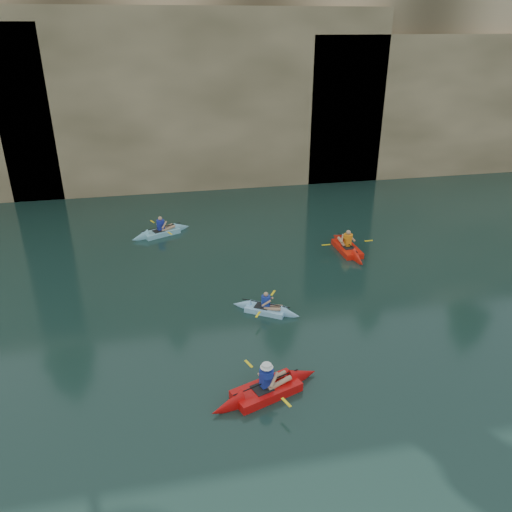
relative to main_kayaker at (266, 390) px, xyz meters
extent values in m
plane|color=black|center=(-1.43, -0.97, -0.18)|extent=(160.00, 160.00, 0.00)
cube|color=tan|center=(-1.43, 29.03, 5.82)|extent=(70.00, 16.00, 12.00)
cube|color=tan|center=(0.57, 21.63, 5.52)|extent=(24.00, 2.40, 11.40)
cube|color=tan|center=(20.57, 21.63, 4.74)|extent=(26.00, 2.40, 9.84)
cube|color=black|center=(-5.43, 20.98, 1.42)|extent=(3.50, 1.00, 3.20)
cube|color=black|center=(8.57, 20.98, 2.07)|extent=(5.00, 1.00, 4.50)
cube|color=red|center=(0.00, 0.00, -0.02)|extent=(2.95, 1.78, 0.32)
cone|color=red|center=(1.25, 0.45, -0.02)|extent=(1.22, 1.13, 0.84)
cone|color=red|center=(-1.25, -0.45, -0.02)|extent=(1.22, 1.13, 0.84)
cube|color=black|center=(-0.14, -0.05, 0.11)|extent=(0.70, 0.68, 0.04)
cube|color=navy|center=(0.00, 0.00, 0.42)|extent=(0.42, 0.34, 0.53)
sphere|color=tan|center=(0.00, 0.00, 0.81)|extent=(0.22, 0.22, 0.22)
cylinder|color=black|center=(0.00, 0.00, 0.28)|extent=(2.12, 0.80, 0.04)
cube|color=yellow|center=(-0.35, 0.96, 0.28)|extent=(0.22, 0.42, 0.02)
cube|color=yellow|center=(0.35, -0.96, 0.28)|extent=(0.22, 0.42, 0.02)
cylinder|color=white|center=(0.00, 0.00, 0.85)|extent=(0.38, 0.38, 0.11)
cube|color=#92CDF5|center=(1.01, 4.60, -0.06)|extent=(2.13, 1.68, 0.24)
cone|color=#92CDF5|center=(1.85, 4.07, -0.06)|extent=(0.97, 0.94, 0.65)
cone|color=#92CDF5|center=(0.18, 5.12, -0.06)|extent=(0.97, 0.94, 0.65)
cube|color=black|center=(0.88, 4.67, 0.03)|extent=(0.68, 0.63, 0.04)
cube|color=navy|center=(1.01, 4.60, 0.28)|extent=(0.35, 0.32, 0.43)
sphere|color=tan|center=(1.01, 4.60, 0.59)|extent=(0.18, 0.18, 0.18)
cylinder|color=black|center=(1.01, 4.60, 0.20)|extent=(1.64, 1.05, 0.04)
cube|color=yellow|center=(1.47, 5.32, 0.20)|extent=(0.29, 0.40, 0.02)
cube|color=yellow|center=(0.56, 3.87, 0.20)|extent=(0.29, 0.40, 0.02)
cube|color=red|center=(6.12, 9.32, -0.03)|extent=(0.92, 2.85, 0.30)
cone|color=red|center=(6.08, 10.65, -0.03)|extent=(0.84, 1.02, 0.81)
cone|color=red|center=(6.15, 7.99, -0.03)|extent=(0.84, 1.02, 0.81)
cube|color=black|center=(6.12, 9.17, 0.09)|extent=(0.52, 0.56, 0.04)
cube|color=orange|center=(6.12, 9.32, 0.40)|extent=(0.25, 0.38, 0.54)
sphere|color=tan|center=(6.12, 9.32, 0.80)|extent=(0.23, 0.23, 0.23)
cylinder|color=black|center=(6.12, 9.32, 0.26)|extent=(0.10, 2.41, 0.04)
cube|color=yellow|center=(5.01, 9.29, 0.26)|extent=(0.42, 0.09, 0.02)
cube|color=yellow|center=(7.22, 9.35, 0.26)|extent=(0.42, 0.09, 0.02)
cube|color=#7EC1D3|center=(-2.65, 13.25, -0.04)|extent=(2.64, 1.77, 0.28)
cone|color=#7EC1D3|center=(-1.56, 13.74, -0.04)|extent=(1.13, 1.06, 0.76)
cone|color=#7EC1D3|center=(-3.74, 12.75, -0.04)|extent=(1.13, 1.06, 0.76)
cube|color=black|center=(-2.79, 13.19, 0.07)|extent=(0.70, 0.66, 0.04)
cube|color=navy|center=(-2.65, 13.25, 0.36)|extent=(0.41, 0.35, 0.51)
sphere|color=tan|center=(-2.65, 13.25, 0.73)|extent=(0.21, 0.21, 0.21)
cylinder|color=black|center=(-2.65, 13.25, 0.24)|extent=(2.06, 0.96, 0.04)
cube|color=yellow|center=(-3.07, 14.18, 0.24)|extent=(0.25, 0.42, 0.02)
cube|color=yellow|center=(-2.23, 12.32, 0.24)|extent=(0.25, 0.42, 0.02)
camera|label=1|loc=(-2.66, -11.41, 9.80)|focal=35.00mm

